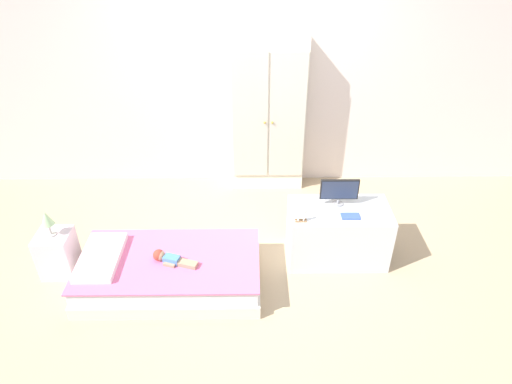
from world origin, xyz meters
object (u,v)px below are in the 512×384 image
Objects in this scene: doll at (167,258)px; tv_monitor at (339,190)px; book_blue at (350,216)px; table_lamp at (47,219)px; bed at (171,272)px; tv_stand at (337,233)px; rocking_horse_toy at (302,216)px; wardrobe at (268,117)px; nightstand at (58,253)px.

tv_monitor is at bearing 17.16° from doll.
tv_monitor reaches higher than book_blue.
table_lamp is 2.56m from book_blue.
bed is 0.18m from doll.
bed is 6.38× the size of table_lamp.
doll is at bearing -109.46° from bed.
bed is at bearing -171.17° from book_blue.
tv_stand is (1.48, 0.35, 0.13)m from bed.
tv_monitor is 2.13× the size of book_blue.
rocking_horse_toy is at bearing 10.53° from doll.
doll is at bearing -169.47° from rocking_horse_toy.
rocking_horse_toy reaches higher than tv_stand.
tv_monitor is (0.59, -1.18, -0.17)m from wardrobe.
tv_monitor reaches higher than nightstand.
nightstand is (-1.01, 0.17, 0.07)m from bed.
doll is 1.60m from book_blue.
rocking_horse_toy reaches higher than book_blue.
tv_stand is (1.49, 0.37, -0.05)m from doll.
tv_monitor reaches higher than bed.
tv_monitor is at bearing 35.44° from rocking_horse_toy.
tv_stand is at bearing 121.41° from book_blue.
table_lamp is 1.51× the size of book_blue.
wardrobe reaches higher than book_blue.
book_blue is at bearing -58.59° from tv_stand.
bed is at bearing -170.58° from rocking_horse_toy.
tv_stand is 7.44× the size of rocking_horse_toy.
book_blue is (1.55, 0.24, 0.40)m from bed.
bed is at bearing -9.47° from table_lamp.
nightstand is (-1.00, 0.19, -0.11)m from doll.
doll is 1.54m from tv_stand.
bed is at bearing -166.72° from tv_stand.
tv_stand is at bearing 4.17° from nightstand.
doll is 0.92× the size of nightstand.
doll is 1.94m from wardrobe.
bed is 1.53m from tv_stand.
nightstand is 0.37m from table_lamp.
wardrobe reaches higher than table_lamp.
nightstand is at bearing -173.92° from tv_monitor.
book_blue reaches higher than bed.
doll is 1.14× the size of tv_monitor.
nightstand is 2.63× the size of book_blue.
tv_monitor is at bearing 97.83° from tv_stand.
wardrobe is (0.88, 1.62, 0.71)m from bed.
wardrobe is (0.89, 1.64, 0.53)m from doll.
wardrobe is at bearing 61.34° from bed.
tv_stand is at bearing 14.09° from doll.
table_lamp is at bearing -178.38° from book_blue.
bed is at bearing -9.47° from nightstand.
tv_stand is (2.49, 0.18, -0.32)m from table_lamp.
nightstand is 1.23× the size of tv_monitor.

